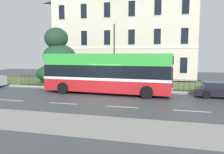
# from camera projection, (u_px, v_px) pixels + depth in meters

# --- Properties ---
(ground_plane) EXTENTS (60.00, 56.00, 0.18)m
(ground_plane) POSITION_uv_depth(u_px,v_px,m) (105.00, 96.00, 16.67)
(ground_plane) COLOR #404447
(georgian_townhouse) EXTENTS (18.89, 8.89, 13.05)m
(georgian_townhouse) POSITION_uv_depth(u_px,v_px,m) (126.00, 30.00, 30.77)
(georgian_townhouse) COLOR beige
(georgian_townhouse) RESTS_ON ground_plane
(iron_verge_railing) EXTENTS (17.19, 0.04, 0.97)m
(iron_verge_railing) POSITION_uv_depth(u_px,v_px,m) (102.00, 83.00, 19.88)
(iron_verge_railing) COLOR black
(iron_verge_railing) RESTS_ON ground_plane
(evergreen_tree) EXTENTS (4.32, 4.32, 6.14)m
(evergreen_tree) POSITION_uv_depth(u_px,v_px,m) (57.00, 61.00, 24.08)
(evergreen_tree) COLOR #423328
(evergreen_tree) RESTS_ON ground_plane
(single_decker_bus) EXTENTS (10.45, 3.09, 3.27)m
(single_decker_bus) POSITION_uv_depth(u_px,v_px,m) (107.00, 73.00, 17.61)
(single_decker_bus) COLOR #B31B20
(single_decker_bus) RESTS_ON ground_plane
(parked_hatchback_00) EXTENTS (4.24, 2.12, 1.16)m
(parked_hatchback_00) POSITION_uv_depth(u_px,v_px,m) (224.00, 90.00, 16.05)
(parked_hatchback_00) COLOR black
(parked_hatchback_00) RESTS_ON ground_plane
(street_lamp_post) EXTENTS (0.36, 0.24, 6.19)m
(street_lamp_post) POSITION_uv_depth(u_px,v_px,m) (114.00, 49.00, 20.08)
(street_lamp_post) COLOR #333338
(street_lamp_post) RESTS_ON ground_plane
(litter_bin) EXTENTS (0.54, 0.54, 1.22)m
(litter_bin) POSITION_uv_depth(u_px,v_px,m) (170.00, 83.00, 18.78)
(litter_bin) COLOR #4C4742
(litter_bin) RESTS_ON ground_plane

